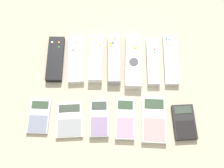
% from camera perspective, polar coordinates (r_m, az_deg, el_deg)
% --- Properties ---
extents(ground_plane, '(3.00, 3.00, 0.00)m').
position_cam_1_polar(ground_plane, '(1.08, -0.03, -1.62)').
color(ground_plane, '#B2A88E').
extents(remote_0, '(0.06, 0.18, 0.02)m').
position_cam_1_polar(remote_0, '(1.14, -10.30, 4.54)').
color(remote_0, black).
rests_on(remote_0, ground_plane).
extents(remote_1, '(0.07, 0.19, 0.02)m').
position_cam_1_polar(remote_1, '(1.13, -6.55, 4.52)').
color(remote_1, white).
rests_on(remote_1, ground_plane).
extents(remote_2, '(0.05, 0.18, 0.03)m').
position_cam_1_polar(remote_2, '(1.12, -2.98, 4.72)').
color(remote_2, white).
rests_on(remote_2, ground_plane).
extents(remote_3, '(0.05, 0.19, 0.03)m').
position_cam_1_polar(remote_3, '(1.12, 0.35, 4.70)').
color(remote_3, gray).
rests_on(remote_3, ground_plane).
extents(remote_4, '(0.06, 0.21, 0.03)m').
position_cam_1_polar(remote_4, '(1.12, 3.96, 4.30)').
color(remote_4, silver).
rests_on(remote_4, ground_plane).
extents(remote_5, '(0.04, 0.18, 0.02)m').
position_cam_1_polar(remote_5, '(1.13, 7.48, 4.06)').
color(remote_5, silver).
rests_on(remote_5, ground_plane).
extents(remote_6, '(0.05, 0.20, 0.02)m').
position_cam_1_polar(remote_6, '(1.15, 10.67, 4.38)').
color(remote_6, silver).
rests_on(remote_6, ground_plane).
extents(calculator_0, '(0.07, 0.12, 0.01)m').
position_cam_1_polar(calculator_0, '(1.07, -13.20, -5.80)').
color(calculator_0, '#B2B2B7').
rests_on(calculator_0, ground_plane).
extents(calculator_1, '(0.10, 0.12, 0.01)m').
position_cam_1_polar(calculator_1, '(1.05, -7.78, -6.57)').
color(calculator_1, beige).
rests_on(calculator_1, ground_plane).
extents(calculator_2, '(0.07, 0.13, 0.02)m').
position_cam_1_polar(calculator_2, '(1.04, -2.36, -6.34)').
color(calculator_2, '#B2B2B7').
rests_on(calculator_2, ground_plane).
extents(calculator_3, '(0.06, 0.14, 0.02)m').
position_cam_1_polar(calculator_3, '(1.04, 2.41, -6.42)').
color(calculator_3, silver).
rests_on(calculator_3, ground_plane).
extents(calculator_4, '(0.08, 0.16, 0.02)m').
position_cam_1_polar(calculator_4, '(1.05, 7.66, -6.50)').
color(calculator_4, silver).
rests_on(calculator_4, ground_plane).
extents(calculator_5, '(0.08, 0.12, 0.02)m').
position_cam_1_polar(calculator_5, '(1.06, 13.05, -6.81)').
color(calculator_5, black).
rests_on(calculator_5, ground_plane).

